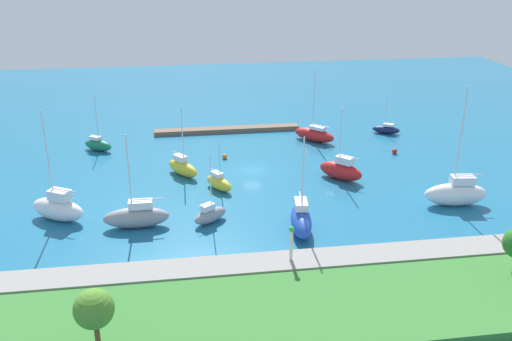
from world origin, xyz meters
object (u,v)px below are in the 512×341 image
Objects in this scene: sailboat_red_along_channel at (341,170)px; sailboat_red_by_breakwater at (314,134)px; sailboat_navy_inner_mooring at (386,129)px; sailboat_yellow_west_end at (183,167)px; sailboat_blue_center_basin at (301,220)px; sailboat_white_east_end at (456,193)px; sailboat_white_mid_basin at (58,208)px; mooring_buoy_red at (395,151)px; sailboat_gray_near_pier at (137,216)px; mooring_buoy_orange at (225,156)px; park_tree_east at (94,309)px; harbor_beacon at (291,241)px; sailboat_gray_lone_south at (210,215)px; sailboat_green_off_beacon at (98,145)px; sailboat_yellow_far_north at (219,183)px; pier_dock at (227,130)px.

sailboat_red_by_breakwater reaches higher than sailboat_red_along_channel.
sailboat_yellow_west_end reaches higher than sailboat_navy_inner_mooring.
sailboat_blue_center_basin is 21.35m from sailboat_white_east_end.
sailboat_white_mid_basin is 16.22× the size of mooring_buoy_red.
sailboat_navy_inner_mooring is (-50.92, -26.16, -0.82)m from sailboat_white_mid_basin.
sailboat_gray_near_pier reaches higher than mooring_buoy_orange.
harbor_beacon is at bearing -149.02° from park_tree_east.
sailboat_gray_lone_south is at bearing 73.87° from sailboat_red_along_channel.
sailboat_blue_center_basin reaches higher than sailboat_red_along_channel.
sailboat_gray_near_pier is at bearing 6.40° from sailboat_white_east_end.
sailboat_gray_near_pier is 1.33× the size of sailboat_gray_lone_south.
mooring_buoy_orange is at bearing 65.02° from sailboat_red_by_breakwater.
sailboat_red_along_channel is 23.41m from sailboat_navy_inner_mooring.
sailboat_green_off_beacon is 18.19m from sailboat_yellow_west_end.
sailboat_gray_near_pier is (-9.40, 3.26, -0.19)m from sailboat_white_mid_basin.
sailboat_white_mid_basin is 1.58× the size of sailboat_gray_lone_south.
sailboat_red_by_breakwater is at bearing -46.08° from sailboat_red_along_channel.
sailboat_navy_inner_mooring is at bearing -123.44° from sailboat_white_mid_basin.
sailboat_white_east_end is at bearing -154.17° from sailboat_white_mid_basin.
sailboat_red_by_breakwater reaches higher than sailboat_yellow_far_north.
sailboat_navy_inner_mooring is at bearing -144.21° from sailboat_gray_near_pier.
sailboat_yellow_far_north is 8.80× the size of mooring_buoy_red.
sailboat_gray_near_pier is 0.98× the size of sailboat_blue_center_basin.
sailboat_yellow_west_end is 8.81m from mooring_buoy_orange.
harbor_beacon is 0.71× the size of park_tree_east.
sailboat_navy_inner_mooring is (-31.14, -19.99, -0.25)m from sailboat_yellow_far_north.
harbor_beacon is at bearing -92.25° from sailboat_gray_lone_south.
sailboat_blue_center_basin is 1.14× the size of sailboat_yellow_west_end.
sailboat_red_along_channel is (-29.51, -32.81, -3.24)m from park_tree_east.
sailboat_white_east_end is (-11.98, 10.30, 0.27)m from sailboat_red_along_channel.
sailboat_red_along_channel is 22.52m from sailboat_yellow_west_end.
sailboat_yellow_west_end is at bearing 71.90° from sailboat_red_by_breakwater.
sailboat_red_along_channel is 14.49m from mooring_buoy_red.
sailboat_red_by_breakwater is (13.50, 2.25, 0.45)m from sailboat_navy_inner_mooring.
park_tree_east is at bearing 93.02° from sailboat_red_along_channel.
sailboat_green_off_beacon reaches higher than mooring_buoy_red.
sailboat_navy_inner_mooring is (-25.56, -41.04, -2.56)m from harbor_beacon.
sailboat_yellow_west_end is at bearing -17.67° from sailboat_white_east_end.
sailboat_red_by_breakwater reaches higher than sailboat_green_off_beacon.
pier_dock is at bearing -30.82° from mooring_buoy_red.
sailboat_yellow_far_north reaches higher than sailboat_navy_inner_mooring.
sailboat_white_east_end reaches higher than mooring_buoy_orange.
sailboat_white_east_end is at bearing 113.18° from sailboat_navy_inner_mooring.
pier_dock is 37.12m from sailboat_gray_near_pier.
sailboat_red_along_channel is at bearing -34.62° from sailboat_white_east_end.
sailboat_blue_center_basin is at bearing 168.74° from sailboat_gray_near_pier.
sailboat_green_off_beacon is (23.53, -39.27, -2.31)m from harbor_beacon.
sailboat_white_east_end is at bearing 108.10° from sailboat_blue_center_basin.
sailboat_yellow_far_north is 0.48× the size of sailboat_white_east_end.
sailboat_gray_near_pier reaches higher than harbor_beacon.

